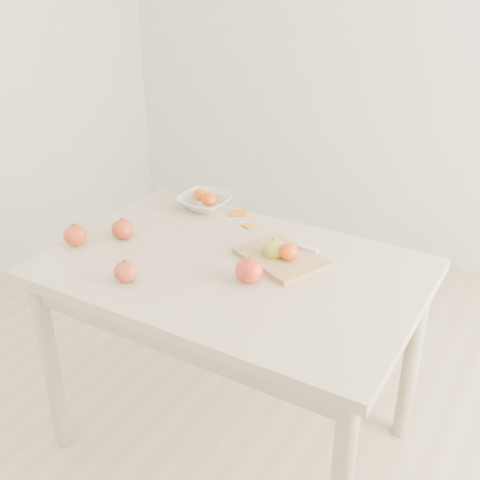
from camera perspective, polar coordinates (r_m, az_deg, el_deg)
The scene contains 15 objects.
ground at distance 2.40m, azimuth -0.63°, elevation -18.16°, with size 3.50×3.50×0.00m, color #C6B293.
table at distance 2.00m, azimuth -0.73°, elevation -4.89°, with size 1.20×0.80×0.75m.
cutting_board at distance 1.97m, azimuth 3.94°, elevation -1.71°, with size 0.27×0.20×0.02m, color tan.
board_tangerine at distance 1.94m, azimuth 4.63°, elevation -1.11°, with size 0.06×0.06×0.05m, color #E74308.
fruit_bowl at distance 2.35m, azimuth -3.40°, elevation 3.61°, with size 0.20×0.20×0.05m, color silver.
bowl_tangerine_near at distance 2.36m, azimuth -3.79°, elevation 4.29°, with size 0.06×0.06×0.05m, color orange.
bowl_tangerine_far at distance 2.31m, azimuth -3.00°, elevation 3.85°, with size 0.06×0.06×0.05m, color #D96807.
orange_peel_a at distance 2.29m, azimuth -0.16°, elevation 2.48°, with size 0.06×0.04×0.00m, color #CB610E.
orange_peel_b at distance 2.20m, azimuth 0.77°, elevation 1.31°, with size 0.04×0.04×0.00m, color orange.
paring_knife at distance 2.01m, azimuth 6.05°, elevation -0.79°, with size 0.17×0.05×0.01m.
apple_green at distance 1.97m, azimuth 3.18°, elevation -0.93°, with size 0.08×0.08×0.07m, color olive.
apple_red_e at distance 1.84m, azimuth 0.87°, elevation -2.88°, with size 0.09×0.09×0.08m, color #9E0B15.
apple_red_c at distance 1.88m, azimuth -10.78°, elevation -2.94°, with size 0.07×0.07×0.07m, color maroon.
apple_red_b at distance 2.14m, azimuth -11.07°, elevation 1.02°, with size 0.08×0.08×0.07m, color #921207.
apple_red_d at distance 2.13m, azimuth -15.35°, elevation 0.46°, with size 0.08×0.08×0.07m, color #910D02.
Camera 1 is at (0.88, -1.45, 1.71)m, focal length 45.00 mm.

